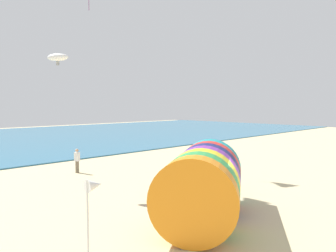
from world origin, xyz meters
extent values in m
plane|color=#CCBA8C|center=(0.00, 0.00, 0.00)|extent=(120.00, 120.00, 0.00)
cylinder|color=orange|center=(-1.69, -0.90, 1.46)|extent=(2.29, 2.92, 2.92)
cylinder|color=green|center=(-0.97, -0.45, 1.46)|extent=(2.29, 2.92, 2.92)
cylinder|color=yellow|center=(-0.25, 0.01, 1.46)|extent=(2.29, 2.92, 2.92)
cylinder|color=purple|center=(0.47, 0.47, 1.46)|extent=(2.29, 2.92, 2.92)
cylinder|color=navy|center=(1.19, 0.93, 1.46)|extent=(2.29, 2.92, 2.92)
cylinder|color=red|center=(1.91, 1.38, 1.46)|extent=(2.29, 2.92, 2.92)
cylinder|color=teal|center=(2.63, 1.84, 1.46)|extent=(2.29, 2.92, 2.92)
cylinder|color=black|center=(3.01, 2.08, 1.46)|extent=(1.49, 2.30, 2.69)
cylinder|color=#383D56|center=(4.27, 3.07, 0.43)|extent=(0.24, 0.24, 0.87)
cube|color=yellow|center=(4.27, 3.07, 1.19)|extent=(0.31, 0.41, 0.65)
sphere|color=tan|center=(4.27, 3.07, 1.66)|extent=(0.24, 0.24, 0.24)
cylinder|color=#7D1E5E|center=(1.38, 10.29, 10.98)|extent=(0.03, 0.03, 1.26)
ellipsoid|color=white|center=(-1.29, 9.15, 7.13)|extent=(1.06, 1.34, 0.45)
cube|color=gray|center=(-1.29, 9.15, 6.86)|extent=(0.11, 0.17, 0.32)
cylinder|color=#726651|center=(1.37, 12.06, 0.40)|extent=(0.24, 0.24, 0.79)
cube|color=white|center=(1.37, 12.06, 1.09)|extent=(0.29, 0.40, 0.60)
sphere|color=tan|center=(1.37, 12.06, 1.52)|extent=(0.21, 0.21, 0.21)
cylinder|color=silver|center=(-5.13, -0.17, 1.31)|extent=(0.05, 0.05, 2.61)
cone|color=white|center=(-4.91, -0.17, 2.43)|extent=(0.45, 0.36, 0.36)
cube|color=red|center=(5.29, 2.52, 0.18)|extent=(0.61, 0.51, 0.36)
camera|label=1|loc=(-9.58, -7.69, 4.59)|focal=35.00mm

